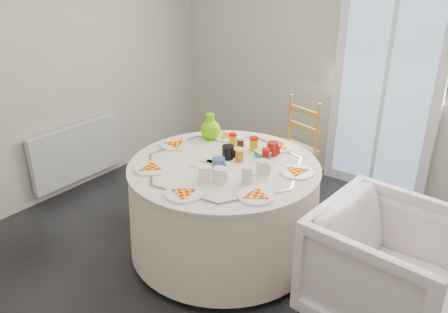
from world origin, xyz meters
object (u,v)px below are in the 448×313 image
Objects in this scene: radiator at (78,152)px; green_pitcher at (211,124)px; wooden_chair at (289,148)px; armchair at (387,267)px; table at (224,207)px.

radiator is 4.69× the size of green_pitcher.
wooden_chair is (1.71, 1.13, 0.09)m from radiator.
wooden_chair is 0.94m from green_pitcher.
wooden_chair reaches higher than armchair.
radiator is 2.05m from wooden_chair.
radiator is at bearing 95.16° from armchair.
table reaches higher than radiator.
green_pitcher is at bearing 83.40° from armchair.
wooden_chair is 4.39× the size of green_pitcher.
armchair reaches higher than radiator.
table is at bearing 95.11° from armchair.
green_pitcher reaches higher than table.
armchair is at bearing 0.64° from radiator.
table is (1.77, 0.02, -0.01)m from radiator.
wooden_chair is at bearing 74.64° from green_pitcher.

